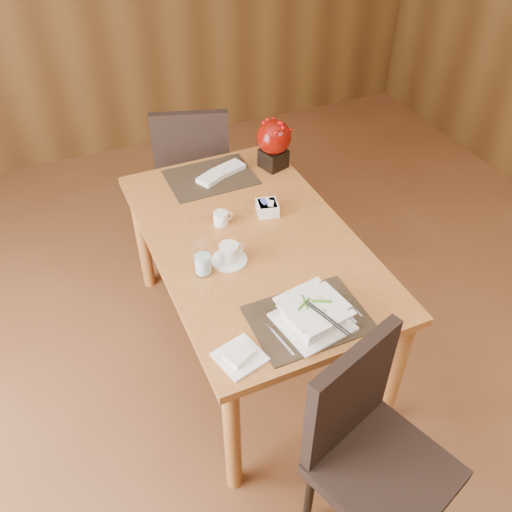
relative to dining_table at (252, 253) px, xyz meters
name	(u,v)px	position (x,y,z in m)	size (l,w,h in m)	color
ground	(303,432)	(0.00, -0.60, -0.65)	(6.00, 6.00, 0.00)	brown
dining_table	(252,253)	(0.00, 0.00, 0.00)	(0.90, 1.50, 0.75)	#AF6A30
placemat_near	(308,318)	(0.00, -0.55, 0.10)	(0.45, 0.33, 0.01)	black
placemat_far	(211,177)	(0.00, 0.55, 0.10)	(0.45, 0.33, 0.01)	black
soup_setting	(313,315)	(0.00, -0.58, 0.15)	(0.29, 0.29, 0.10)	white
coffee_cup	(229,254)	(-0.16, -0.11, 0.14)	(0.16, 0.16, 0.09)	white
water_glass	(202,257)	(-0.28, -0.13, 0.18)	(0.08, 0.08, 0.17)	silver
creamer_jug	(221,218)	(-0.09, 0.16, 0.13)	(0.09, 0.09, 0.06)	white
sugar_caddy	(267,208)	(0.14, 0.14, 0.13)	(0.10, 0.10, 0.06)	white
berry_decor	(274,141)	(0.35, 0.52, 0.25)	(0.18, 0.18, 0.27)	black
napkins_far	(222,172)	(0.07, 0.55, 0.12)	(0.28, 0.10, 0.03)	white
bread_plate	(240,357)	(-0.32, -0.62, 0.10)	(0.16, 0.16, 0.01)	white
near_chair	(369,443)	(0.02, -1.01, -0.11)	(0.56, 0.57, 0.96)	black
far_chair	(193,168)	(0.04, 0.99, -0.10)	(0.57, 0.57, 0.98)	black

